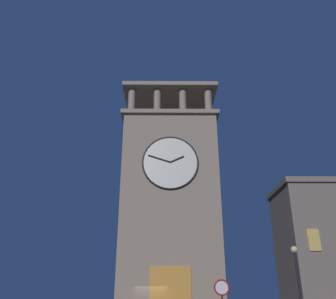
# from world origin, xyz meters

# --- Properties ---
(clocktower) EXTENTS (9.26, 9.58, 23.24)m
(clocktower) POSITION_xyz_m (-1.54, -3.95, 9.41)
(clocktower) COLOR gray
(clocktower) RESTS_ON ground_plane
(street_lamp) EXTENTS (0.44, 0.44, 4.81)m
(street_lamp) POSITION_xyz_m (-9.53, 6.17, 3.39)
(street_lamp) COLOR black
(street_lamp) RESTS_ON ground_plane
(no_horn_sign) EXTENTS (0.78, 0.14, 2.55)m
(no_horn_sign) POSITION_xyz_m (-3.93, 11.12, 1.98)
(no_horn_sign) COLOR black
(no_horn_sign) RESTS_ON ground_plane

